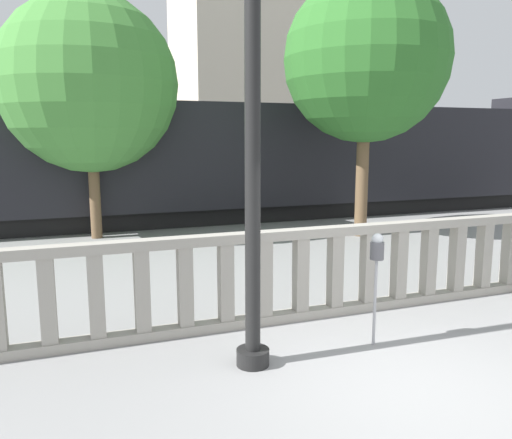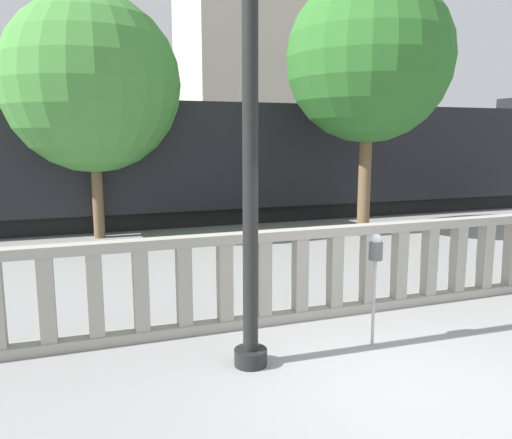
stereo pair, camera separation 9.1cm
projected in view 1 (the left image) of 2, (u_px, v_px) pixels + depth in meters
The scene contains 9 objects.
ground_plane at pixel (419, 390), 5.52m from camera, with size 160.00×160.00×0.00m, color gray.
balustrade at pixel (318, 273), 7.68m from camera, with size 13.62×0.24×1.41m.
lamppost at pixel (253, 139), 5.69m from camera, with size 0.41×0.41×5.81m.
parking_meter at pixel (377, 255), 6.52m from camera, with size 0.18×0.18×1.53m.
train_near at pixel (254, 160), 17.17m from camera, with size 29.77×3.04×4.43m.
train_far at pixel (31, 151), 28.39m from camera, with size 20.33×2.95×4.37m.
building_block at pixel (281, 57), 32.68m from camera, with size 13.32×8.43×15.97m.
tree_left at pixel (89, 84), 13.20m from camera, with size 4.69×4.69×6.51m.
tree_right at pixel (366, 60), 13.43m from camera, with size 4.47×4.47×7.08m.
Camera 1 is at (-3.47, -4.19, 2.76)m, focal length 35.00 mm.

